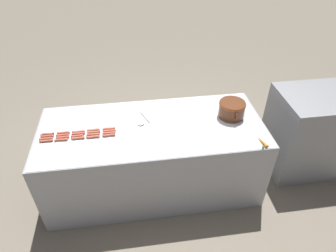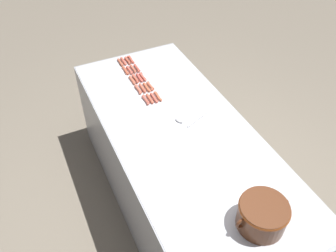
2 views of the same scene
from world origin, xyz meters
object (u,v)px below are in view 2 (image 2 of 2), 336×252
at_px(hot_dog_6, 133,69).
at_px(bean_pot, 263,214).
at_px(hot_dog_16, 125,71).
at_px(hot_dog_19, 146,100).
at_px(hot_dog_12, 135,79).
at_px(serving_spoon, 186,120).
at_px(hot_dog_2, 143,77).
at_px(hot_dog_11, 130,70).
at_px(hot_dog_4, 158,96).
at_px(hot_dog_1, 137,68).
at_px(hot_dog_3, 150,86).
at_px(hot_dog_18, 138,89).
at_px(hot_dog_13, 142,88).
at_px(hot_dog_15, 120,62).
at_px(hot_dog_0, 131,59).
at_px(hot_dog_9, 154,98).
at_px(hot_dog_10, 123,61).
at_px(hot_dog_8, 147,87).
at_px(hot_dog_14, 150,99).
at_px(hot_dog_7, 139,78).
at_px(hot_dog_5, 128,61).

xyz_separation_m(hot_dog_6, bean_pot, (-0.09, 1.76, 0.09)).
bearing_deg(hot_dog_16, hot_dog_19, 90.45).
xyz_separation_m(hot_dog_12, serving_spoon, (-0.15, 0.65, -0.00)).
xyz_separation_m(hot_dog_2, hot_dog_11, (0.07, -0.15, 0.00)).
height_order(hot_dog_4, hot_dog_11, same).
xyz_separation_m(hot_dog_1, hot_dog_3, (-0.00, 0.30, 0.00)).
relative_size(hot_dog_3, hot_dog_18, 1.00).
height_order(hot_dog_13, hot_dog_15, same).
xyz_separation_m(hot_dog_0, hot_dog_4, (-0.00, 0.61, 0.00)).
bearing_deg(hot_dog_9, hot_dog_3, -102.65).
distance_m(hot_dog_6, hot_dog_15, 0.16).
height_order(hot_dog_13, bean_pot, bean_pot).
distance_m(hot_dog_0, hot_dog_12, 0.31).
relative_size(hot_dog_1, bean_pot, 0.37).
distance_m(hot_dog_2, hot_dog_4, 0.30).
bearing_deg(hot_dog_19, hot_dog_16, -89.55).
height_order(hot_dog_10, bean_pot, bean_pot).
xyz_separation_m(hot_dog_11, hot_dog_16, (0.04, -0.01, 0.00)).
height_order(hot_dog_3, hot_dog_12, same).
distance_m(hot_dog_9, hot_dog_12, 0.31).
height_order(hot_dog_6, hot_dog_12, same).
xyz_separation_m(hot_dog_0, hot_dog_1, (0.00, 0.16, 0.00)).
distance_m(hot_dog_2, serving_spoon, 0.65).
xyz_separation_m(hot_dog_1, hot_dog_13, (0.07, 0.30, 0.00)).
relative_size(hot_dog_11, hot_dog_16, 1.00).
height_order(hot_dog_10, hot_dog_18, same).
height_order(hot_dog_9, hot_dog_11, same).
distance_m(hot_dog_11, hot_dog_12, 0.14).
xyz_separation_m(hot_dog_15, hot_dog_18, (0.00, 0.45, 0.00)).
height_order(hot_dog_13, hot_dog_19, same).
xyz_separation_m(hot_dog_4, hot_dog_8, (0.04, -0.15, 0.00)).
height_order(hot_dog_3, hot_dog_16, same).
relative_size(hot_dog_13, bean_pot, 0.37).
relative_size(hot_dog_3, hot_dog_14, 1.00).
bearing_deg(hot_dog_0, hot_dog_16, 53.92).
bearing_deg(hot_dog_9, hot_dog_11, -85.14).
height_order(hot_dog_1, hot_dog_7, same).
relative_size(hot_dog_13, serving_spoon, 0.50).
relative_size(hot_dog_5, hot_dog_9, 1.00).
distance_m(hot_dog_3, hot_dog_11, 0.30).
relative_size(hot_dog_0, hot_dog_7, 1.00).
bearing_deg(hot_dog_10, hot_dog_0, 178.02).
height_order(hot_dog_3, hot_dog_8, same).
xyz_separation_m(hot_dog_10, hot_dog_15, (0.03, 0.01, 0.00)).
relative_size(hot_dog_10, hot_dog_16, 1.00).
distance_m(hot_dog_2, hot_dog_10, 0.31).
bearing_deg(hot_dog_8, hot_dog_1, -96.08).
xyz_separation_m(hot_dog_2, hot_dog_3, (-0.00, 0.15, 0.00)).
bearing_deg(hot_dog_18, hot_dog_10, -94.53).
bearing_deg(serving_spoon, hot_dog_8, -77.57).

